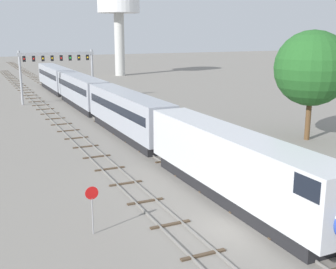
# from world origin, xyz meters

# --- Properties ---
(ground_plane) EXTENTS (400.00, 400.00, 0.00)m
(ground_plane) POSITION_xyz_m (0.00, 0.00, 0.00)
(ground_plane) COLOR gray
(track_main) EXTENTS (2.60, 200.00, 0.16)m
(track_main) POSITION_xyz_m (2.00, 60.00, 0.07)
(track_main) COLOR slate
(track_main) RESTS_ON ground
(track_near) EXTENTS (2.60, 160.00, 0.16)m
(track_near) POSITION_xyz_m (-3.50, 40.00, 0.07)
(track_near) COLOR slate
(track_near) RESTS_ON ground
(passenger_train) EXTENTS (3.04, 84.09, 4.80)m
(passenger_train) POSITION_xyz_m (2.00, 35.64, 2.60)
(passenger_train) COLOR silver
(passenger_train) RESTS_ON ground
(signal_gantry) EXTENTS (12.10, 0.49, 8.51)m
(signal_gantry) POSITION_xyz_m (-0.25, 51.71, 6.31)
(signal_gantry) COLOR #999BA0
(signal_gantry) RESTS_ON ground
(water_tower) EXTENTS (11.05, 11.05, 21.79)m
(water_tower) POSITION_xyz_m (23.60, 90.72, 17.44)
(water_tower) COLOR beige
(water_tower) RESTS_ON ground
(stop_sign) EXTENTS (0.76, 0.08, 2.88)m
(stop_sign) POSITION_xyz_m (-8.00, 2.82, 1.87)
(stop_sign) COLOR gray
(stop_sign) RESTS_ON ground
(trackside_tree_left) EXTENTS (7.85, 7.85, 11.56)m
(trackside_tree_left) POSITION_xyz_m (18.91, 15.03, 7.62)
(trackside_tree_left) COLOR brown
(trackside_tree_left) RESTS_ON ground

